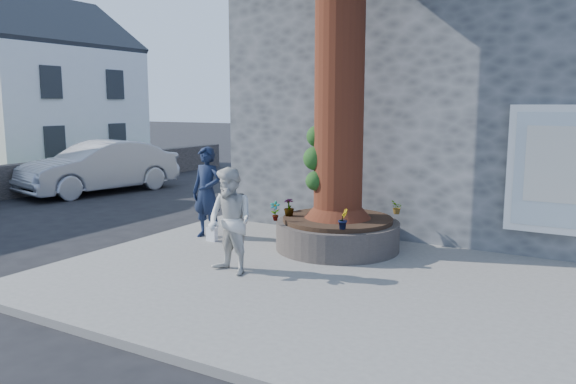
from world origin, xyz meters
The scene contains 14 objects.
ground centered at (0.00, 0.00, 0.00)m, with size 120.00×120.00×0.00m, color black.
pavement centered at (1.50, 1.00, 0.06)m, with size 9.00×8.00×0.12m, color slate.
yellow_line centered at (-3.05, 1.00, 0.00)m, with size 0.10×30.00×0.01m, color yellow.
stone_shop centered at (2.50, 7.20, 3.16)m, with size 10.30×8.30×6.30m.
planter centered at (0.80, 2.00, 0.41)m, with size 2.30×2.30×0.60m.
cottage_far centered at (-16.50, 8.00, 3.79)m, with size 7.30×7.40×8.75m.
man centered at (-1.88, 1.51, 1.04)m, with size 0.67×0.44×1.85m, color #131C34.
woman centered at (-0.02, -0.27, 0.97)m, with size 0.83×0.65×1.70m, color beige.
shopping_bag centered at (-1.60, 1.28, 0.26)m, with size 0.20×0.12×0.28m, color white.
car_silver centered at (-8.96, 5.00, 0.82)m, with size 1.73×4.98×1.64m, color #96979D.
plant_a centered at (-0.05, 1.15, 0.90)m, with size 0.19×0.13×0.36m, color gray.
plant_b centered at (1.30, 1.15, 0.89)m, with size 0.19×0.18×0.34m, color gray.
plant_c centered at (-0.05, 1.66, 0.89)m, with size 0.19×0.19×0.34m, color gray.
plant_d centered at (1.65, 2.85, 0.85)m, with size 0.24×0.21×0.26m, color gray.
Camera 1 is at (5.15, -7.33, 2.81)m, focal length 35.00 mm.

